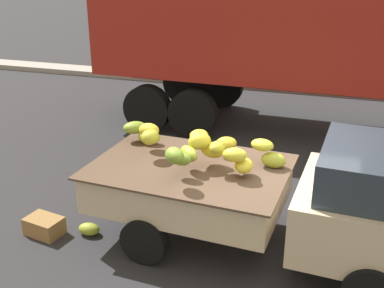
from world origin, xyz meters
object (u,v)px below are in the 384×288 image
at_px(pickup_truck, 326,202).
at_px(fallen_banana_bunch_near_tailgate, 89,229).
at_px(produce_crate, 44,226).
at_px(semi_trailer, 377,20).

bearing_deg(pickup_truck, fallen_banana_bunch_near_tailgate, -169.92).
bearing_deg(produce_crate, semi_trailer, 51.43).
distance_m(fallen_banana_bunch_near_tailgate, produce_crate, 0.65).
height_order(pickup_truck, fallen_banana_bunch_near_tailgate, pickup_truck).
distance_m(pickup_truck, semi_trailer, 5.29).
distance_m(semi_trailer, produce_crate, 7.49).
relative_size(pickup_truck, fallen_banana_bunch_near_tailgate, 15.15).
xyz_separation_m(pickup_truck, fallen_banana_bunch_near_tailgate, (-3.24, -0.37, -0.80)).
height_order(pickup_truck, produce_crate, pickup_truck).
bearing_deg(fallen_banana_bunch_near_tailgate, produce_crate, -163.83).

